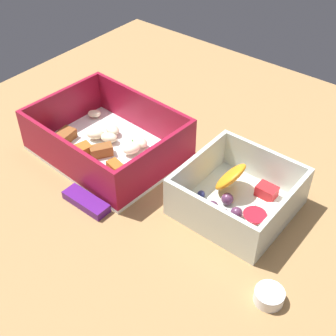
% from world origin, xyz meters
% --- Properties ---
extents(table_surface, '(0.80, 0.80, 0.02)m').
position_xyz_m(table_surface, '(0.00, 0.00, 0.01)').
color(table_surface, '#9E7547').
rests_on(table_surface, ground).
extents(pasta_container, '(0.22, 0.17, 0.07)m').
position_xyz_m(pasta_container, '(0.09, 0.02, 0.04)').
color(pasta_container, white).
rests_on(pasta_container, table_surface).
extents(fruit_bowl, '(0.14, 0.14, 0.06)m').
position_xyz_m(fruit_bowl, '(-0.13, -0.00, 0.04)').
color(fruit_bowl, silver).
rests_on(fruit_bowl, table_surface).
extents(candy_bar, '(0.07, 0.02, 0.01)m').
position_xyz_m(candy_bar, '(0.03, 0.12, 0.03)').
color(candy_bar, '#51197A').
rests_on(candy_bar, table_surface).
extents(paper_cup_liner, '(0.03, 0.03, 0.02)m').
position_xyz_m(paper_cup_liner, '(-0.23, 0.09, 0.03)').
color(paper_cup_liner, white).
rests_on(paper_cup_liner, table_surface).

